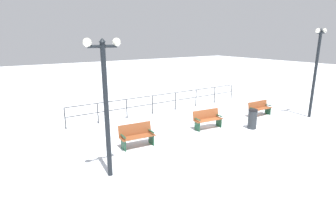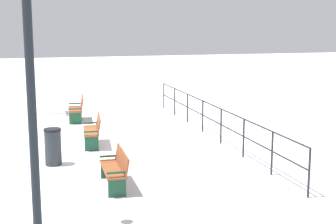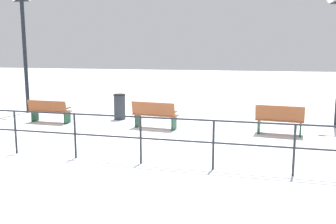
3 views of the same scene
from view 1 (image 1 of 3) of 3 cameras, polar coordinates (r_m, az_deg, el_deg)
name	(u,v)px [view 1 (image 1 of 3)]	position (r m, az deg, el deg)	size (l,w,h in m)	color
ground_plane	(208,128)	(13.90, 8.23, -3.39)	(80.00, 80.00, 0.00)	white
bench_nearest	(137,135)	(11.50, -6.48, -4.82)	(0.70, 1.49, 0.94)	brown
bench_second	(207,119)	(13.81, 8.15, -1.41)	(0.67, 1.57, 0.92)	brown
bench_third	(259,108)	(16.71, 18.37, 0.76)	(0.53, 1.58, 0.84)	brown
lamppost_near	(105,92)	(8.61, -12.83, 4.05)	(0.25, 1.14, 4.38)	black
lamppost_middle	(316,64)	(17.21, 28.33, 8.74)	(0.24, 0.92, 4.86)	black
waterfront_railing	(164,100)	(16.66, -0.79, 2.52)	(0.05, 11.75, 1.11)	#26282D
trash_bin	(252,119)	(14.24, 17.04, -1.39)	(0.45, 0.45, 0.98)	#2D3338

